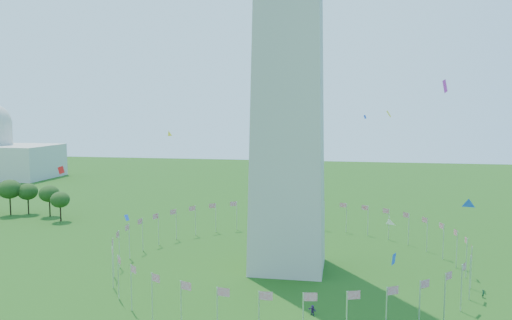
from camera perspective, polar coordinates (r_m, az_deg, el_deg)
The scene contains 3 objects.
flag_ring at distance 120.14m, azimuth 3.66°, elevation -10.14°, with size 80.24×80.24×9.00m.
kites_aloft at distance 90.17m, azimuth 14.78°, elevation -5.39°, with size 111.09×76.77×37.23m.
tree_line_west at distance 199.13m, azimuth -27.18°, elevation -4.05°, with size 55.58×15.43×12.57m.
Camera 1 is at (13.01, -64.80, 37.44)m, focal length 35.00 mm.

